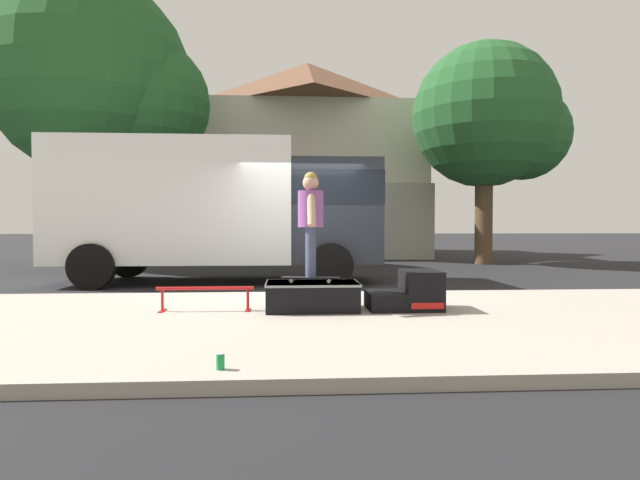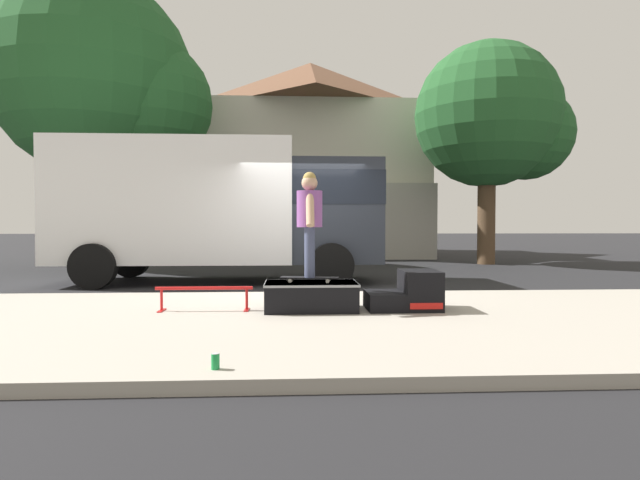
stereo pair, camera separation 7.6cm
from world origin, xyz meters
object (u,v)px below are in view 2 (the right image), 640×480
object	(u,v)px
skate_box	(311,295)
soda_can	(215,361)
street_tree_main	(105,84)
kicker_ramp	(409,293)
skater_kid	(310,215)
skateboard	(310,278)
grind_rail	(204,293)
box_truck	(223,205)
street_tree_neighbour	(495,120)

from	to	relation	value
skate_box	soda_can	size ratio (longest dim) A/B	9.77
soda_can	street_tree_main	xyz separation A→B (m)	(-5.26, 12.53, 5.50)
kicker_ramp	skater_kid	distance (m)	1.70
skate_box	street_tree_main	world-z (taller)	street_tree_main
skateboard	skater_kid	distance (m)	0.84
grind_rail	box_truck	world-z (taller)	box_truck
kicker_ramp	street_tree_neighbour	world-z (taller)	street_tree_neighbour
skateboard	street_tree_main	xyz separation A→B (m)	(-6.10, 9.72, 5.13)
box_truck	skate_box	bearing A→B (deg)	-68.85
soda_can	box_truck	bearing A→B (deg)	97.19
grind_rail	skater_kid	xyz separation A→B (m)	(1.40, -0.01, 1.03)
grind_rail	street_tree_neighbour	distance (m)	12.93
skate_box	skater_kid	xyz separation A→B (m)	(-0.02, 0.01, 1.07)
skateboard	soda_can	xyz separation A→B (m)	(-0.83, -2.81, -0.37)
kicker_ramp	box_truck	world-z (taller)	box_truck
soda_can	street_tree_neighbour	world-z (taller)	street_tree_neighbour
skateboard	street_tree_neighbour	world-z (taller)	street_tree_neighbour
grind_rail	street_tree_neighbour	size ratio (longest dim) A/B	0.18
skate_box	soda_can	bearing A→B (deg)	-106.95
skate_box	grind_rail	size ratio (longest dim) A/B	0.96
grind_rail	box_truck	bearing A→B (deg)	94.60
skate_box	street_tree_neighbour	world-z (taller)	street_tree_neighbour
kicker_ramp	skater_kid	xyz separation A→B (m)	(-1.34, 0.01, 1.05)
soda_can	skate_box	bearing A→B (deg)	73.05
skateboard	street_tree_main	distance (m)	12.57
skateboard	grind_rail	bearing A→B (deg)	179.47
skater_kid	street_tree_main	world-z (taller)	street_tree_main
box_truck	street_tree_main	bearing A→B (deg)	130.25
soda_can	box_truck	world-z (taller)	box_truck
kicker_ramp	grind_rail	size ratio (longest dim) A/B	0.76
skate_box	grind_rail	xyz separation A→B (m)	(-1.42, 0.02, 0.04)
grind_rail	street_tree_main	world-z (taller)	street_tree_main
skateboard	box_truck	distance (m)	5.07
skate_box	street_tree_neighbour	xyz separation A→B (m)	(6.28, 9.48, 4.34)
skate_box	street_tree_neighbour	distance (m)	12.17
street_tree_main	street_tree_neighbour	distance (m)	12.44
soda_can	box_truck	size ratio (longest dim) A/B	0.02
skateboard	street_tree_neighbour	bearing A→B (deg)	56.36
kicker_ramp	street_tree_main	bearing A→B (deg)	127.39
grind_rail	box_truck	xyz separation A→B (m)	(-0.37, 4.59, 1.35)
kicker_ramp	skate_box	bearing A→B (deg)	179.98
soda_can	street_tree_main	distance (m)	14.66
grind_rail	skater_kid	size ratio (longest dim) A/B	0.91
kicker_ramp	street_tree_main	distance (m)	13.36
kicker_ramp	street_tree_main	xyz separation A→B (m)	(-7.44, 9.73, 5.35)
grind_rail	soda_can	size ratio (longest dim) A/B	10.15
soda_can	street_tree_main	world-z (taller)	street_tree_main
kicker_ramp	grind_rail	world-z (taller)	kicker_ramp
grind_rail	skate_box	bearing A→B (deg)	-0.96
kicker_ramp	grind_rail	bearing A→B (deg)	179.49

